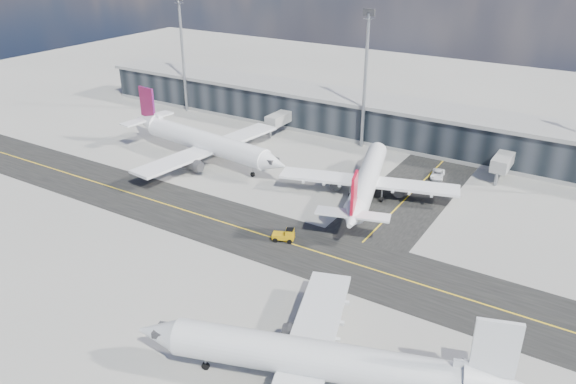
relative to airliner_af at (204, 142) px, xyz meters
name	(u,v)px	position (x,y,z in m)	size (l,w,h in m)	color
ground	(228,239)	(23.70, -23.35, -4.12)	(300.00, 300.00, 0.00)	gray
taxiway_lanes	(286,218)	(27.61, -12.61, -4.11)	(180.00, 63.00, 0.03)	black
terminal_concourse	(376,120)	(23.74, 31.59, -0.03)	(152.00, 19.80, 8.80)	black
floodlight_masts	(365,75)	(23.70, 24.65, 11.48)	(102.50, 0.70, 28.90)	gray
airliner_af	(204,142)	(0.00, 0.00, 0.00)	(42.15, 36.03, 12.48)	white
airliner_redtail	(367,180)	(35.74, 0.78, -0.49)	(31.42, 36.47, 10.99)	white
airliner_near	(320,360)	(50.60, -43.10, -0.26)	(38.58, 33.28, 11.69)	silver
baggage_tug	(285,235)	(31.51, -19.11, -3.08)	(3.65, 2.66, 2.07)	#D9A00B
service_van	(438,174)	(43.40, 16.62, -3.42)	(2.32, 5.03, 1.40)	white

